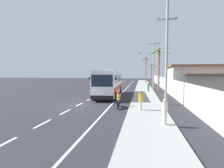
{
  "coord_description": "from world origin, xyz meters",
  "views": [
    {
      "loc": [
        6.28,
        -16.52,
        3.34
      ],
      "look_at": [
        2.28,
        7.5,
        1.7
      ],
      "focal_mm": 28.33,
      "sensor_mm": 36.0,
      "label": 1
    }
  ],
  "objects_px": {
    "utility_pole_mid": "(153,62)",
    "palm_nearest": "(152,70)",
    "roadside_building": "(205,80)",
    "palm_second": "(146,65)",
    "coach_bus_foreground": "(109,82)",
    "utility_pole_nearest": "(167,51)",
    "palm_third": "(159,62)",
    "pedestrian_near_kerb": "(141,100)",
    "pedestrian_far_walk": "(165,111)",
    "motorcycle_beside_bus": "(118,101)",
    "pedestrian_midwalk": "(148,87)"
  },
  "relations": [
    {
      "from": "palm_nearest",
      "to": "coach_bus_foreground",
      "type": "bearing_deg",
      "value": -108.0
    },
    {
      "from": "pedestrian_far_walk",
      "to": "roadside_building",
      "type": "distance_m",
      "value": 18.55
    },
    {
      "from": "palm_third",
      "to": "coach_bus_foreground",
      "type": "bearing_deg",
      "value": -134.53
    },
    {
      "from": "utility_pole_nearest",
      "to": "pedestrian_midwalk",
      "type": "bearing_deg",
      "value": 96.66
    },
    {
      "from": "pedestrian_far_walk",
      "to": "utility_pole_nearest",
      "type": "height_order",
      "value": "utility_pole_nearest"
    },
    {
      "from": "coach_bus_foreground",
      "to": "pedestrian_near_kerb",
      "type": "bearing_deg",
      "value": -64.25
    },
    {
      "from": "roadside_building",
      "to": "utility_pole_mid",
      "type": "bearing_deg",
      "value": 135.8
    },
    {
      "from": "palm_second",
      "to": "roadside_building",
      "type": "height_order",
      "value": "palm_second"
    },
    {
      "from": "palm_nearest",
      "to": "motorcycle_beside_bus",
      "type": "bearing_deg",
      "value": -99.02
    },
    {
      "from": "palm_nearest",
      "to": "pedestrian_midwalk",
      "type": "bearing_deg",
      "value": -94.83
    },
    {
      "from": "palm_second",
      "to": "coach_bus_foreground",
      "type": "bearing_deg",
      "value": -101.12
    },
    {
      "from": "coach_bus_foreground",
      "to": "palm_second",
      "type": "height_order",
      "value": "palm_second"
    },
    {
      "from": "pedestrian_midwalk",
      "to": "roadside_building",
      "type": "bearing_deg",
      "value": -161.59
    },
    {
      "from": "palm_nearest",
      "to": "palm_second",
      "type": "height_order",
      "value": "palm_second"
    },
    {
      "from": "palm_third",
      "to": "roadside_building",
      "type": "bearing_deg",
      "value": -31.15
    },
    {
      "from": "coach_bus_foreground",
      "to": "motorcycle_beside_bus",
      "type": "xyz_separation_m",
      "value": [
        2.32,
        -7.74,
        -1.33
      ]
    },
    {
      "from": "pedestrian_near_kerb",
      "to": "pedestrian_far_walk",
      "type": "relative_size",
      "value": 1.0
    },
    {
      "from": "pedestrian_near_kerb",
      "to": "palm_second",
      "type": "xyz_separation_m",
      "value": [
        1.36,
        38.36,
        4.4
      ]
    },
    {
      "from": "pedestrian_midwalk",
      "to": "roadside_building",
      "type": "height_order",
      "value": "roadside_building"
    },
    {
      "from": "roadside_building",
      "to": "coach_bus_foreground",
      "type": "bearing_deg",
      "value": -164.82
    },
    {
      "from": "pedestrian_near_kerb",
      "to": "palm_third",
      "type": "relative_size",
      "value": 0.21
    },
    {
      "from": "pedestrian_midwalk",
      "to": "utility_pole_nearest",
      "type": "distance_m",
      "value": 12.0
    },
    {
      "from": "utility_pole_nearest",
      "to": "utility_pole_mid",
      "type": "bearing_deg",
      "value": 91.03
    },
    {
      "from": "coach_bus_foreground",
      "to": "utility_pole_mid",
      "type": "height_order",
      "value": "utility_pole_mid"
    },
    {
      "from": "motorcycle_beside_bus",
      "to": "palm_nearest",
      "type": "height_order",
      "value": "palm_nearest"
    },
    {
      "from": "pedestrian_near_kerb",
      "to": "utility_pole_nearest",
      "type": "relative_size",
      "value": 0.15
    },
    {
      "from": "motorcycle_beside_bus",
      "to": "pedestrian_midwalk",
      "type": "relative_size",
      "value": 1.27
    },
    {
      "from": "palm_second",
      "to": "roadside_building",
      "type": "distance_m",
      "value": 26.93
    },
    {
      "from": "coach_bus_foreground",
      "to": "palm_third",
      "type": "height_order",
      "value": "palm_third"
    },
    {
      "from": "pedestrian_midwalk",
      "to": "utility_pole_nearest",
      "type": "bearing_deg",
      "value": 126.43
    },
    {
      "from": "utility_pole_mid",
      "to": "palm_nearest",
      "type": "xyz_separation_m",
      "value": [
        0.36,
        10.78,
        -1.22
      ]
    },
    {
      "from": "palm_nearest",
      "to": "roadside_building",
      "type": "height_order",
      "value": "palm_nearest"
    },
    {
      "from": "roadside_building",
      "to": "palm_second",
      "type": "bearing_deg",
      "value": 107.14
    },
    {
      "from": "pedestrian_near_kerb",
      "to": "pedestrian_far_walk",
      "type": "xyz_separation_m",
      "value": [
        1.45,
        -3.99,
        0.0
      ]
    },
    {
      "from": "palm_third",
      "to": "utility_pole_nearest",
      "type": "bearing_deg",
      "value": -92.14
    },
    {
      "from": "palm_third",
      "to": "roadside_building",
      "type": "xyz_separation_m",
      "value": [
        6.27,
        -3.79,
        -2.92
      ]
    },
    {
      "from": "coach_bus_foreground",
      "to": "pedestrian_midwalk",
      "type": "bearing_deg",
      "value": 43.62
    },
    {
      "from": "utility_pole_mid",
      "to": "roadside_building",
      "type": "relative_size",
      "value": 0.91
    },
    {
      "from": "pedestrian_near_kerb",
      "to": "roadside_building",
      "type": "relative_size",
      "value": 0.15
    },
    {
      "from": "coach_bus_foreground",
      "to": "roadside_building",
      "type": "xyz_separation_m",
      "value": [
        13.63,
        3.7,
        0.23
      ]
    },
    {
      "from": "motorcycle_beside_bus",
      "to": "palm_third",
      "type": "relative_size",
      "value": 0.26
    },
    {
      "from": "pedestrian_midwalk",
      "to": "utility_pole_nearest",
      "type": "height_order",
      "value": "utility_pole_nearest"
    },
    {
      "from": "utility_pole_mid",
      "to": "motorcycle_beside_bus",
      "type": "bearing_deg",
      "value": -103.1
    },
    {
      "from": "pedestrian_midwalk",
      "to": "coach_bus_foreground",
      "type": "bearing_deg",
      "value": 73.4
    },
    {
      "from": "pedestrian_midwalk",
      "to": "pedestrian_far_walk",
      "type": "height_order",
      "value": "pedestrian_far_walk"
    },
    {
      "from": "pedestrian_midwalk",
      "to": "roadside_building",
      "type": "relative_size",
      "value": 0.14
    },
    {
      "from": "utility_pole_mid",
      "to": "utility_pole_nearest",
      "type": "bearing_deg",
      "value": -88.97
    },
    {
      "from": "coach_bus_foreground",
      "to": "roadside_building",
      "type": "relative_size",
      "value": 1.05
    },
    {
      "from": "pedestrian_near_kerb",
      "to": "palm_third",
      "type": "height_order",
      "value": "palm_third"
    },
    {
      "from": "utility_pole_mid",
      "to": "palm_third",
      "type": "bearing_deg",
      "value": -75.65
    }
  ]
}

